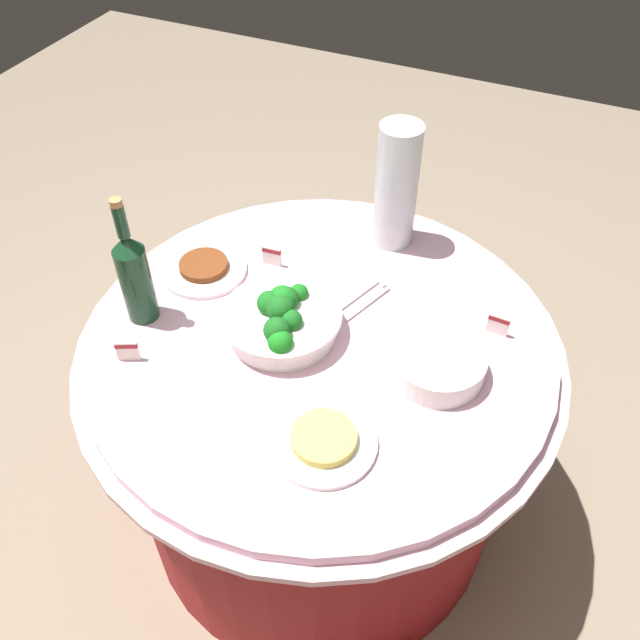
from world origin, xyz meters
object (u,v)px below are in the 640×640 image
object	(u,v)px
label_placard_rear	(127,350)
wine_bottle	(134,275)
label_placard_mid	(272,255)
plate_stack	(438,362)
decorative_fruit_vase	(396,193)
food_plate_noodles	(324,440)
label_placard_front	(498,324)
broccoli_bowl	(282,319)
food_plate_stir_fry	(204,268)
serving_tongs	(365,299)

from	to	relation	value
label_placard_rear	wine_bottle	bearing A→B (deg)	-68.88
label_placard_mid	wine_bottle	bearing A→B (deg)	56.14
plate_stack	label_placard_mid	size ratio (longest dim) A/B	3.82
decorative_fruit_vase	food_plate_noodles	distance (m)	0.71
wine_bottle	label_placard_rear	distance (m)	0.17
plate_stack	food_plate_noodles	distance (m)	0.32
label_placard_front	wine_bottle	bearing A→B (deg)	19.82
broccoli_bowl	plate_stack	bearing A→B (deg)	-174.98
broccoli_bowl	food_plate_stir_fry	xyz separation A→B (m)	(0.28, -0.11, -0.04)
broccoli_bowl	label_placard_rear	world-z (taller)	broccoli_bowl
wine_bottle	decorative_fruit_vase	xyz separation A→B (m)	(-0.45, -0.52, 0.02)
wine_bottle	label_placard_mid	size ratio (longest dim) A/B	6.11
broccoli_bowl	label_placard_mid	distance (m)	0.25
serving_tongs	food_plate_noodles	bearing A→B (deg)	100.38
label_placard_front	serving_tongs	bearing A→B (deg)	3.75
broccoli_bowl	label_placard_front	bearing A→B (deg)	-156.21
broccoli_bowl	food_plate_stir_fry	size ratio (longest dim) A/B	1.27
plate_stack	wine_bottle	bearing A→B (deg)	9.33
broccoli_bowl	wine_bottle	distance (m)	0.35
food_plate_stir_fry	label_placard_rear	xyz separation A→B (m)	(-0.00, 0.33, 0.02)
decorative_fruit_vase	food_plate_stir_fry	bearing A→B (deg)	39.24
decorative_fruit_vase	serving_tongs	distance (m)	0.30
decorative_fruit_vase	serving_tongs	world-z (taller)	decorative_fruit_vase
decorative_fruit_vase	food_plate_noodles	world-z (taller)	decorative_fruit_vase
broccoli_bowl	plate_stack	xyz separation A→B (m)	(-0.37, -0.03, -0.02)
label_placard_front	broccoli_bowl	bearing A→B (deg)	23.79
label_placard_mid	label_placard_rear	bearing A→B (deg)	71.23
broccoli_bowl	plate_stack	world-z (taller)	broccoli_bowl
wine_bottle	label_placard_front	size ratio (longest dim) A/B	6.11
broccoli_bowl	food_plate_stir_fry	world-z (taller)	broccoli_bowl
serving_tongs	label_placard_mid	bearing A→B (deg)	-6.29
plate_stack	decorative_fruit_vase	xyz separation A→B (m)	(0.25, -0.41, 0.12)
label_placard_rear	broccoli_bowl	bearing A→B (deg)	-142.24
serving_tongs	label_placard_front	size ratio (longest dim) A/B	3.01
label_placard_mid	broccoli_bowl	bearing A→B (deg)	122.39
food_plate_stir_fry	food_plate_noodles	distance (m)	0.62
food_plate_noodles	label_placard_mid	distance (m)	0.58
broccoli_bowl	label_placard_front	size ratio (longest dim) A/B	5.09
broccoli_bowl	label_placard_rear	bearing A→B (deg)	37.76
food_plate_stir_fry	broccoli_bowl	bearing A→B (deg)	157.90
food_plate_stir_fry	label_placard_front	xyz separation A→B (m)	(-0.74, -0.09, 0.02)
plate_stack	food_plate_stir_fry	world-z (taller)	plate_stack
decorative_fruit_vase	label_placard_mid	size ratio (longest dim) A/B	6.18
broccoli_bowl	food_plate_noodles	bearing A→B (deg)	130.93
broccoli_bowl	decorative_fruit_vase	bearing A→B (deg)	-104.73
label_placard_rear	serving_tongs	bearing A→B (deg)	-136.24
broccoli_bowl	label_placard_rear	size ratio (longest dim) A/B	5.09
broccoli_bowl	label_placard_mid	xyz separation A→B (m)	(0.13, -0.21, -0.02)
broccoli_bowl	decorative_fruit_vase	world-z (taller)	decorative_fruit_vase
plate_stack	label_placard_front	bearing A→B (deg)	-118.52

